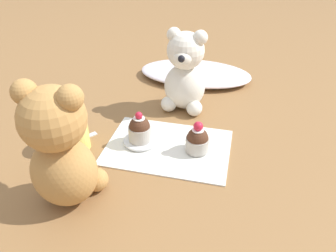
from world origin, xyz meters
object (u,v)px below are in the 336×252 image
cupcake_near_tan_bear (139,130)px  saucer_plate (140,141)px  teddy_bear_tan (61,148)px  teaspoon (72,142)px  juice_glass (74,130)px  teddy_bear_cream (185,73)px  cupcake_near_cream_bear (197,140)px

cupcake_near_tan_bear → saucer_plate: bearing=-90.0°
teddy_bear_tan → teaspoon: 0.20m
teddy_bear_tan → juice_glass: size_ratio=2.64×
saucer_plate → juice_glass: 0.14m
juice_glass → teaspoon: bearing=150.1°
teddy_bear_cream → cupcake_near_cream_bear: 0.20m
saucer_plate → cupcake_near_tan_bear: (0.00, 0.00, 0.03)m
teddy_bear_tan → cupcake_near_tan_bear: 0.20m
teddy_bear_tan → cupcake_near_cream_bear: size_ratio=3.31×
cupcake_near_tan_bear → teaspoon: 0.15m
teddy_bear_tan → saucer_plate: 0.22m
teddy_bear_cream → teaspoon: (-0.21, -0.21, -0.09)m
juice_glass → teddy_bear_tan: bearing=-67.5°
saucer_plate → juice_glass: size_ratio=0.83×
teddy_bear_cream → teddy_bear_tan: size_ratio=0.89×
teddy_bear_tan → cupcake_near_tan_bear: size_ratio=3.28×
teddy_bear_cream → cupcake_near_tan_bear: teddy_bear_cream is taller
teddy_bear_tan → teaspoon: teddy_bear_tan is taller
teddy_bear_cream → teaspoon: size_ratio=1.72×
teddy_bear_tan → juice_glass: (-0.06, 0.14, -0.07)m
saucer_plate → teddy_bear_cream: bearing=70.2°
teddy_bear_cream → cupcake_near_cream_bear: (0.06, -0.18, -0.06)m
teddy_bear_cream → juice_glass: bearing=-126.1°
cupcake_near_cream_bear → saucer_plate: cupcake_near_cream_bear is taller
teddy_bear_tan → saucer_plate: (0.07, 0.18, -0.10)m
cupcake_near_cream_bear → teaspoon: 0.27m
cupcake_near_cream_bear → juice_glass: juice_glass is taller
cupcake_near_cream_bear → cupcake_near_tan_bear: size_ratio=0.99×
teddy_bear_cream → saucer_plate: 0.21m
teddy_bear_tan → cupcake_near_cream_bear: bearing=-137.2°
saucer_plate → teaspoon: 0.15m
cupcake_near_cream_bear → teaspoon: bearing=-173.3°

